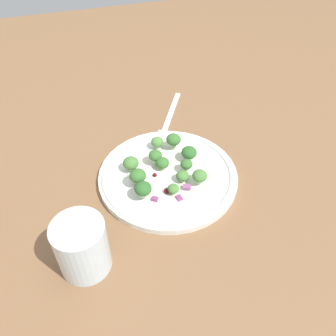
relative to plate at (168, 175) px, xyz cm
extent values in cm
cube|color=brown|center=(0.60, 0.58, -1.86)|extent=(180.00, 180.00, 2.00)
cylinder|color=white|center=(0.00, 0.00, -0.26)|extent=(25.31, 25.31, 1.20)
torus|color=white|center=(0.00, 0.00, 0.34)|extent=(24.29, 24.29, 1.00)
cylinder|color=white|center=(0.00, 0.00, 0.44)|extent=(14.68, 14.68, 0.20)
cylinder|color=#ADD18E|center=(6.13, -2.90, 0.89)|extent=(1.07, 1.07, 1.07)
ellipsoid|color=#477A38|center=(6.13, -2.90, 2.18)|extent=(2.86, 2.86, 2.15)
cylinder|color=#ADD18E|center=(0.41, -1.49, 0.85)|extent=(0.92, 0.92, 0.92)
ellipsoid|color=#386B2D|center=(0.41, -1.49, 1.95)|extent=(2.45, 2.45, 1.84)
cylinder|color=#8EB77A|center=(-3.03, -6.15, 1.61)|extent=(1.06, 1.06, 1.06)
ellipsoid|color=#386B2D|center=(-3.03, -6.15, 2.87)|extent=(2.82, 2.82, 2.11)
cylinder|color=#8EB77A|center=(-0.13, -7.48, 0.89)|extent=(0.90, 0.90, 0.90)
ellipsoid|color=#4C843D|center=(-0.13, -7.48, 1.97)|extent=(2.39, 2.39, 1.79)
cylinder|color=#ADD18E|center=(-1.82, 2.64, 0.82)|extent=(0.85, 0.85, 0.85)
ellipsoid|color=#477A38|center=(-1.82, 2.64, 1.84)|extent=(2.27, 2.27, 1.70)
cylinder|color=#9EC684|center=(-3.28, 0.79, 1.39)|extent=(0.82, 0.82, 0.82)
ellipsoid|color=#386B2D|center=(-3.28, 0.79, 2.38)|extent=(2.18, 2.18, 1.64)
cylinder|color=#9EC684|center=(-4.40, 4.22, 1.42)|extent=(0.98, 0.98, 0.98)
ellipsoid|color=#477A38|center=(-4.40, 4.22, 2.59)|extent=(2.60, 2.60, 1.95)
cylinder|color=#9EC684|center=(0.24, 4.99, 0.86)|extent=(0.75, 0.75, 0.75)
ellipsoid|color=#477A38|center=(0.24, 4.99, 1.76)|extent=(1.99, 1.99, 1.49)
cylinder|color=#ADD18E|center=(1.50, -3.00, 1.60)|extent=(0.93, 0.93, 0.93)
ellipsoid|color=#386B2D|center=(1.50, -3.00, 2.71)|extent=(2.47, 2.47, 1.85)
cylinder|color=#9EC684|center=(5.72, 4.41, 1.52)|extent=(1.09, 1.09, 1.09)
ellipsoid|color=#2D6028|center=(5.72, 4.41, 2.83)|extent=(2.90, 2.90, 2.17)
cylinder|color=#9EC684|center=(5.84, 1.26, 1.55)|extent=(1.09, 1.09, 1.09)
ellipsoid|color=#386B2D|center=(5.84, 1.26, 2.85)|extent=(2.90, 2.90, 2.18)
cylinder|color=#9EC684|center=(-4.78, -2.18, 1.15)|extent=(1.08, 1.08, 1.08)
ellipsoid|color=#2D6028|center=(-4.78, -2.18, 2.44)|extent=(2.88, 2.88, 2.16)
sphere|color=maroon|center=(0.13, -4.17, 1.23)|extent=(0.92, 0.92, 0.92)
sphere|color=#4C0A14|center=(1.62, 4.48, 0.98)|extent=(1.00, 1.00, 1.00)
sphere|color=maroon|center=(5.22, 3.42, 1.32)|extent=(0.95, 0.95, 0.95)
sphere|color=maroon|center=(5.58, -1.12, 1.02)|extent=(0.77, 0.77, 0.77)
sphere|color=#4C0A14|center=(2.50, 0.00, 0.81)|extent=(0.75, 0.75, 0.75)
cube|color=#843D75|center=(4.02, 5.48, 0.81)|extent=(1.29, 1.25, 0.56)
cube|color=#934C84|center=(-1.94, 4.72, 1.10)|extent=(1.61, 1.38, 0.53)
cube|color=#843D75|center=(0.02, 6.37, 0.58)|extent=(1.14, 1.36, 0.46)
cube|color=#A35B93|center=(6.22, 1.87, 0.69)|extent=(0.85, 1.02, 0.56)
cube|color=silver|center=(-7.18, -20.21, -0.61)|extent=(8.49, 13.62, 0.50)
cube|color=silver|center=(-2.57, -12.14, -0.61)|extent=(3.87, 4.32, 0.50)
cylinder|color=silver|center=(16.77, 13.28, 3.58)|extent=(7.48, 7.48, 8.88)
camera|label=1|loc=(13.59, 43.47, 45.79)|focal=37.80mm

